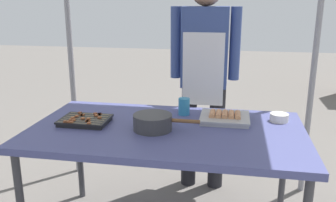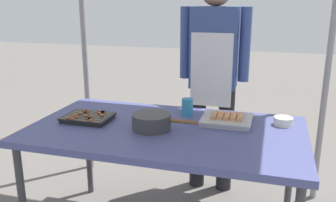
# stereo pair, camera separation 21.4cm
# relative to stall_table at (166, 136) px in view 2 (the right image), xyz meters

# --- Properties ---
(stall_table) EXTENTS (1.60, 0.90, 0.75)m
(stall_table) POSITION_rel_stall_table_xyz_m (0.00, 0.00, 0.00)
(stall_table) COLOR #4C518C
(stall_table) RESTS_ON ground
(tray_grilled_sausages) EXTENTS (0.30, 0.28, 0.06)m
(tray_grilled_sausages) POSITION_rel_stall_table_xyz_m (0.33, 0.20, 0.07)
(tray_grilled_sausages) COLOR #ADADB2
(tray_grilled_sausages) RESTS_ON stall_table
(tray_meat_skewers) EXTENTS (0.29, 0.22, 0.04)m
(tray_meat_skewers) POSITION_rel_stall_table_xyz_m (-0.50, -0.01, 0.07)
(tray_meat_skewers) COLOR black
(tray_meat_skewers) RESTS_ON stall_table
(cooking_wok) EXTENTS (0.39, 0.23, 0.09)m
(cooking_wok) POSITION_rel_stall_table_xyz_m (-0.07, -0.04, 0.10)
(cooking_wok) COLOR #38383A
(cooking_wok) RESTS_ON stall_table
(condiment_bowl) EXTENTS (0.11, 0.11, 0.05)m
(condiment_bowl) POSITION_rel_stall_table_xyz_m (0.66, 0.24, 0.08)
(condiment_bowl) COLOR silver
(condiment_bowl) RESTS_ON stall_table
(drink_cup_near_edge) EXTENTS (0.07, 0.07, 0.11)m
(drink_cup_near_edge) POSITION_rel_stall_table_xyz_m (0.07, 0.27, 0.11)
(drink_cup_near_edge) COLOR #338CBF
(drink_cup_near_edge) RESTS_ON stall_table
(vendor_woman) EXTENTS (0.52, 0.23, 1.65)m
(vendor_woman) POSITION_rel_stall_table_xyz_m (0.15, 0.74, 0.29)
(vendor_woman) COLOR black
(vendor_woman) RESTS_ON ground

